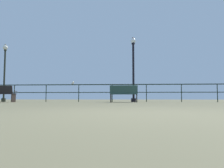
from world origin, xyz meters
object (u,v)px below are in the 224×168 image
(lamppost_center, at_px, (133,67))
(seagull_on_rail, at_px, (73,83))
(bench_far_left, at_px, (0,93))
(bench_near_left, at_px, (124,93))
(lamppost_left, at_px, (5,69))

(lamppost_center, height_order, seagull_on_rail, lamppost_center)
(bench_far_left, bearing_deg, seagull_on_rail, 12.42)
(bench_near_left, distance_m, seagull_on_rail, 3.23)
(lamppost_center, bearing_deg, bench_near_left, -115.66)
(lamppost_center, relative_size, seagull_on_rail, 11.43)
(lamppost_left, height_order, seagull_on_rail, lamppost_left)
(bench_far_left, xyz_separation_m, seagull_on_rail, (3.96, 0.87, 0.60))
(bench_far_left, height_order, lamppost_center, lamppost_center)
(lamppost_left, bearing_deg, seagull_on_rail, -3.97)
(bench_near_left, xyz_separation_m, lamppost_center, (0.57, 1.18, 1.59))
(bench_far_left, bearing_deg, bench_near_left, 0.00)
(bench_far_left, distance_m, lamppost_left, 2.01)
(bench_far_left, height_order, lamppost_left, lamppost_left)
(lamppost_left, bearing_deg, bench_near_left, -8.92)
(lamppost_left, distance_m, lamppost_center, 8.09)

